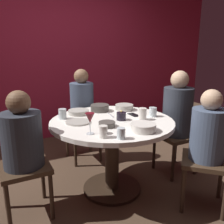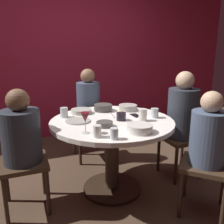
{
  "view_description": "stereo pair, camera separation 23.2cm",
  "coord_description": "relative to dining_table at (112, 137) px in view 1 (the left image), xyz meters",
  "views": [
    {
      "loc": [
        -1.04,
        -1.99,
        1.42
      ],
      "look_at": [
        0.0,
        0.0,
        0.84
      ],
      "focal_mm": 38.62,
      "sensor_mm": 36.0,
      "label": 1
    },
    {
      "loc": [
        -0.83,
        -2.09,
        1.42
      ],
      "look_at": [
        0.0,
        0.0,
        0.84
      ],
      "focal_mm": 38.62,
      "sensor_mm": 36.0,
      "label": 2
    }
  ],
  "objects": [
    {
      "name": "back_wall",
      "position": [
        0.0,
        1.88,
        0.72
      ],
      "size": [
        6.0,
        0.1,
        2.6
      ],
      "primitive_type": "cube",
      "color": "maroon",
      "rests_on": "ground"
    },
    {
      "name": "bowl_salad_center",
      "position": [
        0.08,
        -0.41,
        0.21
      ],
      "size": [
        0.22,
        0.22,
        0.07
      ],
      "primitive_type": "cylinder",
      "color": "silver",
      "rests_on": "dining_table"
    },
    {
      "name": "fork_near_plate",
      "position": [
        0.06,
        0.15,
        0.18
      ],
      "size": [
        0.04,
        0.18,
        0.01
      ],
      "primitive_type": "cube",
      "rotation": [
        0.0,
        0.0,
        -0.14
      ],
      "color": "#B7B7BC",
      "rests_on": "dining_table"
    },
    {
      "name": "cell_phone",
      "position": [
        0.28,
        0.05,
        0.18
      ],
      "size": [
        0.07,
        0.14,
        0.01
      ],
      "primitive_type": "cube",
      "rotation": [
        0.0,
        0.0,
        0.02
      ],
      "color": "black",
      "rests_on": "dining_table"
    },
    {
      "name": "bowl_small_white",
      "position": [
        -0.22,
        0.36,
        0.2
      ],
      "size": [
        0.22,
        0.22,
        0.05
      ],
      "primitive_type": "cylinder",
      "color": "#B2ADA3",
      "rests_on": "dining_table"
    },
    {
      "name": "seated_diner_front_right",
      "position": [
        0.62,
        -0.62,
        0.11
      ],
      "size": [
        0.57,
        0.57,
        1.1
      ],
      "rotation": [
        0.0,
        0.0,
        2.36
      ],
      "color": "#3F2D1E",
      "rests_on": "ground"
    },
    {
      "name": "bowl_rice_portion",
      "position": [
        -0.14,
        -0.16,
        0.2
      ],
      "size": [
        0.15,
        0.15,
        0.05
      ],
      "primitive_type": "cylinder",
      "color": "#4C4742",
      "rests_on": "dining_table"
    },
    {
      "name": "cup_by_right_diner",
      "position": [
        -0.42,
        0.26,
        0.23
      ],
      "size": [
        0.08,
        0.08,
        0.1
      ],
      "primitive_type": "cylinder",
      "color": "silver",
      "rests_on": "dining_table"
    },
    {
      "name": "wine_glass",
      "position": [
        -0.34,
        -0.27,
        0.31
      ],
      "size": [
        0.08,
        0.08,
        0.18
      ],
      "color": "silver",
      "rests_on": "dining_table"
    },
    {
      "name": "bowl_serving_large",
      "position": [
        0.04,
        0.37,
        0.22
      ],
      "size": [
        0.2,
        0.2,
        0.07
      ],
      "primitive_type": "cylinder",
      "color": "#4C4742",
      "rests_on": "dining_table"
    },
    {
      "name": "seated_diner_back",
      "position": [
        0.0,
        0.82,
        0.15
      ],
      "size": [
        0.4,
        0.4,
        1.19
      ],
      "rotation": [
        0.0,
        0.0,
        4.71
      ],
      "color": "#3F2D1E",
      "rests_on": "ground"
    },
    {
      "name": "cup_near_candle",
      "position": [
        -0.17,
        -0.48,
        0.22
      ],
      "size": [
        0.06,
        0.06,
        0.09
      ],
      "primitive_type": "cylinder",
      "color": "silver",
      "rests_on": "dining_table"
    },
    {
      "name": "cup_center_front",
      "position": [
        0.27,
        -0.13,
        0.24
      ],
      "size": [
        0.08,
        0.08,
        0.12
      ],
      "primitive_type": "cylinder",
      "color": "silver",
      "rests_on": "dining_table"
    },
    {
      "name": "candle_holder",
      "position": [
        0.08,
        -0.04,
        0.22
      ],
      "size": [
        0.09,
        0.09,
        0.1
      ],
      "color": "black",
      "rests_on": "dining_table"
    },
    {
      "name": "dining_table",
      "position": [
        0.0,
        0.0,
        0.0
      ],
      "size": [
        1.2,
        1.2,
        0.76
      ],
      "color": "white",
      "rests_on": "ground"
    },
    {
      "name": "cup_by_left_diner",
      "position": [
        0.43,
        -0.08,
        0.23
      ],
      "size": [
        0.08,
        0.08,
        0.1
      ],
      "primitive_type": "cylinder",
      "color": "silver",
      "rests_on": "dining_table"
    },
    {
      "name": "cup_far_edge",
      "position": [
        -0.28,
        -0.4,
        0.23
      ],
      "size": [
        0.07,
        0.07,
        0.1
      ],
      "primitive_type": "cylinder",
      "color": "silver",
      "rests_on": "dining_table"
    },
    {
      "name": "bowl_sauce_side",
      "position": [
        0.31,
        0.29,
        0.21
      ],
      "size": [
        0.2,
        0.2,
        0.06
      ],
      "primitive_type": "cylinder",
      "color": "#B2ADA3",
      "rests_on": "dining_table"
    },
    {
      "name": "seated_diner_left",
      "position": [
        -0.84,
        0.0,
        0.12
      ],
      "size": [
        0.4,
        0.4,
        1.11
      ],
      "rotation": [
        0.0,
        0.0,
        6.28
      ],
      "color": "#3F2D1E",
      "rests_on": "ground"
    },
    {
      "name": "ground_plane",
      "position": [
        0.0,
        0.0,
        -0.58
      ],
      "size": [
        8.0,
        8.0,
        0.0
      ],
      "primitive_type": "plane",
      "color": "#4C3828"
    },
    {
      "name": "seated_diner_right",
      "position": [
        0.84,
        0.0,
        0.16
      ],
      "size": [
        0.4,
        0.4,
        1.2
      ],
      "rotation": [
        0.0,
        0.0,
        3.14
      ],
      "color": "#3F2D1E",
      "rests_on": "ground"
    },
    {
      "name": "dinner_plate",
      "position": [
        -0.32,
        0.07,
        0.19
      ],
      "size": [
        0.24,
        0.24,
        0.01
      ],
      "primitive_type": "cylinder",
      "color": "#B2ADA3",
      "rests_on": "dining_table"
    }
  ]
}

